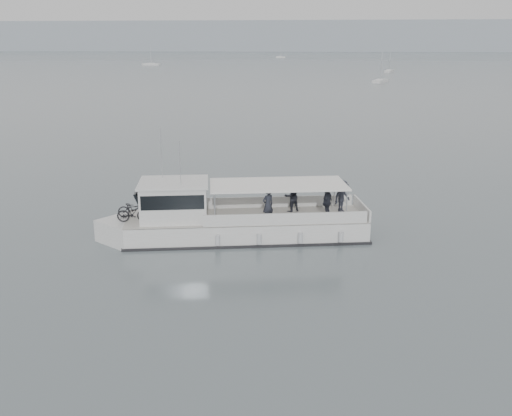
# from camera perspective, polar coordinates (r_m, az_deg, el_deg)

# --- Properties ---
(ground) EXTENTS (1400.00, 1400.00, 0.00)m
(ground) POSITION_cam_1_polar(r_m,az_deg,el_deg) (33.27, -0.98, -0.83)
(ground) COLOR slate
(ground) RESTS_ON ground
(headland) EXTENTS (1400.00, 90.00, 28.00)m
(headland) POSITION_cam_1_polar(r_m,az_deg,el_deg) (591.56, 6.04, 16.70)
(headland) COLOR #939EA8
(headland) RESTS_ON ground
(tour_boat) EXTENTS (14.05, 5.68, 5.86)m
(tour_boat) POSITION_cam_1_polar(r_m,az_deg,el_deg) (29.43, -3.34, -1.22)
(tour_boat) COLOR white
(tour_boat) RESTS_ON ground
(moored_fleet) EXTENTS (375.71, 288.03, 9.29)m
(moored_fleet) POSITION_cam_1_polar(r_m,az_deg,el_deg) (220.78, -7.96, 13.77)
(moored_fleet) COLOR white
(moored_fleet) RESTS_ON ground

